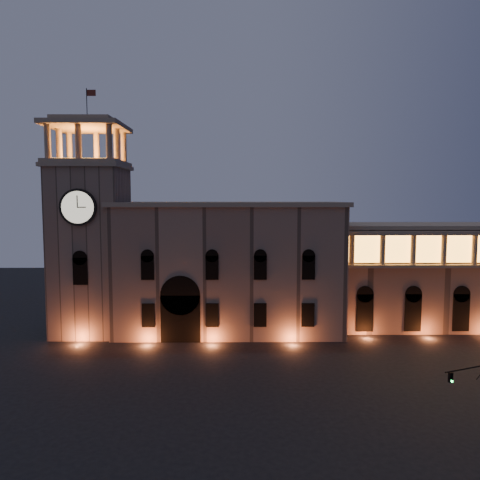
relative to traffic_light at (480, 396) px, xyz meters
The scene contains 5 objects.
ground 19.27m from the traffic_light, 155.56° to the left, with size 160.00×160.00×0.00m, color black.
government_building 35.95m from the traffic_light, 123.02° to the left, with size 30.80×12.80×17.60m.
clock_tower 48.41m from the traffic_light, 142.65° to the left, with size 9.80×9.80×32.40m.
colonnade_wing 35.25m from the traffic_light, 65.15° to the left, with size 40.60×11.50×14.50m.
traffic_light is the anchor object (origin of this frame).
Camera 1 is at (-1.08, -41.53, 18.09)m, focal length 35.00 mm.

